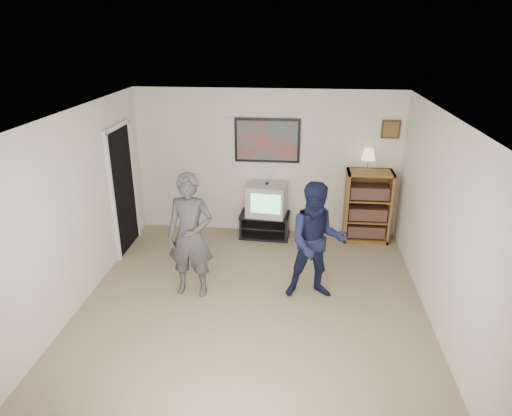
% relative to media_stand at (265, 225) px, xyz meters
% --- Properties ---
extents(room_shell, '(4.51, 5.00, 2.51)m').
position_rel_media_stand_xyz_m(room_shell, '(0.01, -1.88, 1.04)').
color(room_shell, brown).
rests_on(room_shell, ground).
extents(media_stand, '(0.87, 0.51, 0.42)m').
position_rel_media_stand_xyz_m(media_stand, '(0.00, 0.00, 0.00)').
color(media_stand, black).
rests_on(media_stand, room_shell).
extents(crt_television, '(0.70, 0.61, 0.54)m').
position_rel_media_stand_xyz_m(crt_television, '(0.03, 0.00, 0.48)').
color(crt_television, '#B0AFAA').
rests_on(crt_television, media_stand).
extents(bookshelf, '(0.74, 0.43, 1.22)m').
position_rel_media_stand_xyz_m(bookshelf, '(1.73, 0.05, 0.40)').
color(bookshelf, brown).
rests_on(bookshelf, room_shell).
extents(table_lamp, '(0.23, 0.23, 0.37)m').
position_rel_media_stand_xyz_m(table_lamp, '(1.67, 0.09, 1.20)').
color(table_lamp, '#FFF4C1').
rests_on(table_lamp, bookshelf).
extents(person_tall, '(0.64, 0.44, 1.71)m').
position_rel_media_stand_xyz_m(person_tall, '(-0.84, -1.89, 0.64)').
color(person_tall, '#3D3D41').
rests_on(person_tall, room_shell).
extents(person_short, '(0.85, 0.69, 1.62)m').
position_rel_media_stand_xyz_m(person_short, '(0.82, -1.81, 0.60)').
color(person_short, '#131735').
rests_on(person_short, room_shell).
extents(controller_left, '(0.07, 0.13, 0.04)m').
position_rel_media_stand_xyz_m(controller_left, '(-0.83, -1.65, 1.07)').
color(controller_left, white).
rests_on(controller_left, person_tall).
extents(controller_right, '(0.05, 0.12, 0.03)m').
position_rel_media_stand_xyz_m(controller_right, '(0.86, -1.53, 0.86)').
color(controller_right, white).
rests_on(controller_right, person_short).
extents(poster, '(1.10, 0.03, 0.75)m').
position_rel_media_stand_xyz_m(poster, '(0.01, 0.25, 1.44)').
color(poster, black).
rests_on(poster, room_shell).
extents(air_vent, '(0.28, 0.02, 0.14)m').
position_rel_media_stand_xyz_m(air_vent, '(-0.54, 0.25, 1.74)').
color(air_vent, white).
rests_on(air_vent, room_shell).
extents(small_picture, '(0.30, 0.03, 0.30)m').
position_rel_media_stand_xyz_m(small_picture, '(2.01, 0.25, 1.67)').
color(small_picture, '#4A2717').
rests_on(small_picture, room_shell).
extents(doorway, '(0.03, 0.85, 2.00)m').
position_rel_media_stand_xyz_m(doorway, '(-2.22, -0.63, 0.79)').
color(doorway, black).
rests_on(doorway, room_shell).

